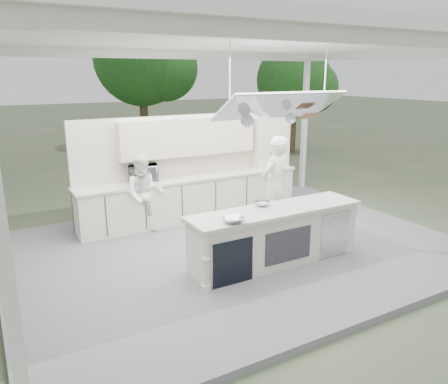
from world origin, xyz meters
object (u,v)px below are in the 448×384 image
demo_island (275,236)px  sous_chef (145,194)px  head_chef (275,186)px  back_counter (193,197)px

demo_island → sous_chef: 2.85m
demo_island → sous_chef: sous_chef is taller
head_chef → sous_chef: (-2.20, 1.33, -0.19)m
back_counter → head_chef: (0.99, -1.68, 0.51)m
back_counter → sous_chef: 1.31m
demo_island → sous_chef: size_ratio=1.96×
demo_island → back_counter: size_ratio=0.61×
head_chef → back_counter: bearing=-78.2°
back_counter → head_chef: size_ratio=2.58×
back_counter → head_chef: bearing=-59.5°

